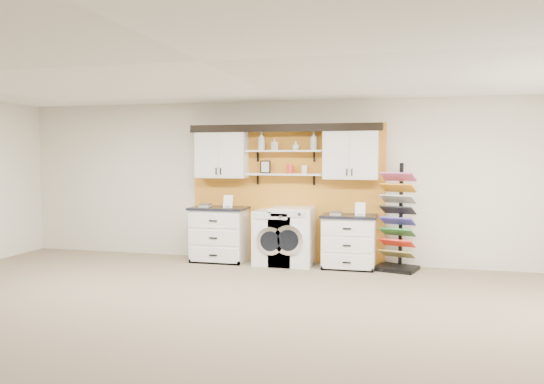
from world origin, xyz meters
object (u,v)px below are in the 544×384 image
(base_cabinet_left, at_px, (219,234))
(base_cabinet_right, at_px, (349,241))
(washer, at_px, (275,237))
(dryer, at_px, (292,236))
(sample_rack, at_px, (398,237))

(base_cabinet_left, relative_size, base_cabinet_right, 1.09)
(base_cabinet_right, xyz_separation_m, washer, (-1.25, -0.00, 0.02))
(dryer, distance_m, sample_rack, 1.73)
(base_cabinet_left, bearing_deg, sample_rack, 0.67)
(washer, distance_m, dryer, 0.30)
(washer, height_order, dryer, dryer)
(base_cabinet_left, height_order, dryer, dryer)
(base_cabinet_right, distance_m, sample_rack, 0.79)
(base_cabinet_left, distance_m, base_cabinet_right, 2.26)
(washer, distance_m, sample_rack, 2.03)
(base_cabinet_left, height_order, sample_rack, sample_rack)
(base_cabinet_left, height_order, washer, base_cabinet_left)
(base_cabinet_left, xyz_separation_m, washer, (1.01, -0.00, -0.01))
(base_cabinet_left, height_order, base_cabinet_right, base_cabinet_left)
(base_cabinet_right, xyz_separation_m, dryer, (-0.95, -0.00, 0.05))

